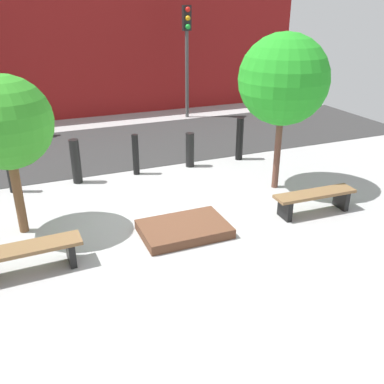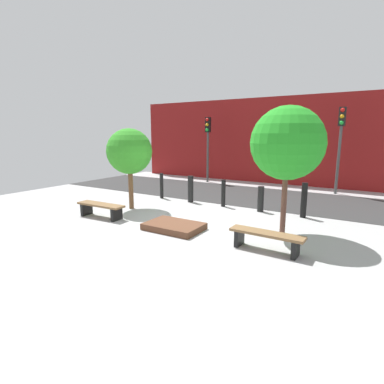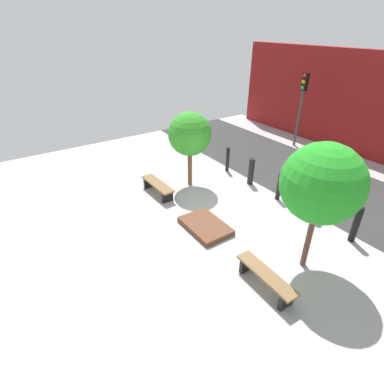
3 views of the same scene
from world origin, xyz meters
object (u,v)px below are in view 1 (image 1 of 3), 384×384
object	(u,v)px
bench_left	(26,254)
bench_right	(315,198)
tree_behind_left_bench	(5,123)
bollard_right	(190,150)
bollard_left	(76,161)
tree_behind_right_bench	(284,80)
bollard_far_right	(240,139)
traffic_light_mid_west	(187,42)
planter_bed	(184,229)
bollard_center	(136,155)
bollard_far_left	(10,170)

from	to	relation	value
bench_left	bench_right	distance (m)	5.25
tree_behind_left_bench	bollard_right	distance (m)	4.71
bollard_left	bollard_right	size ratio (longest dim) A/B	1.18
tree_behind_left_bench	tree_behind_right_bench	distance (m)	5.27
tree_behind_right_bench	bollard_right	size ratio (longest dim) A/B	3.81
bollard_far_right	traffic_light_mid_west	bearing A→B (deg)	84.80
bench_left	bench_right	size ratio (longest dim) A/B	1.00
bench_right	tree_behind_right_bench	xyz separation A→B (m)	(0.00, 1.38, 2.03)
planter_bed	bollard_center	world-z (taller)	bollard_center
bollard_far_right	tree_behind_left_bench	bearing A→B (deg)	-160.23
bench_right	bollard_right	xyz separation A→B (m)	(-1.25, 3.31, 0.12)
tree_behind_right_bench	bollard_far_left	distance (m)	6.01
planter_bed	tree_behind_right_bench	xyz separation A→B (m)	(2.63, 1.18, 2.25)
tree_behind_right_bench	bench_left	bearing A→B (deg)	-165.31
bench_right	bollard_right	size ratio (longest dim) A/B	1.94
bench_left	bollard_right	distance (m)	5.20
bollard_center	bench_left	bearing A→B (deg)	-128.40
bench_left	bollard_center	xyz separation A→B (m)	(2.63, 3.31, 0.17)
traffic_light_mid_west	tree_behind_right_bench	bearing A→B (deg)	-94.84
bollard_far_left	traffic_light_mid_west	distance (m)	7.85
bollard_right	traffic_light_mid_west	xyz separation A→B (m)	(1.81, 4.69, 2.11)
bollard_far_left	bollard_right	world-z (taller)	bollard_far_left
tree_behind_left_bench	bollard_left	distance (m)	2.73
bollard_center	bench_right	bearing A→B (deg)	-51.60
bench_right	tree_behind_left_bench	world-z (taller)	tree_behind_left_bench
bollard_left	tree_behind_left_bench	bearing A→B (deg)	-122.77
tree_behind_left_bench	bollard_left	bearing A→B (deg)	57.23
bench_left	bollard_left	distance (m)	3.55
tree_behind_right_bench	traffic_light_mid_west	distance (m)	6.66
planter_bed	tree_behind_right_bench	bearing A→B (deg)	24.14
planter_bed	bollard_right	size ratio (longest dim) A/B	1.78
planter_bed	tree_behind_left_bench	bearing A→B (deg)	155.86
tree_behind_left_bench	bollard_center	bearing A→B (deg)	36.39
bench_right	planter_bed	world-z (taller)	bench_right
bollard_right	bollard_far_right	world-z (taller)	bollard_far_right
bollard_far_right	bollard_right	bearing A→B (deg)	180.00
tree_behind_left_bench	bollard_left	world-z (taller)	tree_behind_left_bench
bollard_left	bollard_far_right	distance (m)	4.14
tree_behind_left_bench	bollard_center	distance (m)	3.59
bollard_far_left	bollard_left	world-z (taller)	bollard_far_left
bollard_right	tree_behind_right_bench	bearing A→B (deg)	-57.23
tree_behind_left_bench	bollard_far_left	distance (m)	2.43
bench_right	traffic_light_mid_west	xyz separation A→B (m)	(0.56, 8.01, 2.23)
tree_behind_left_bench	bollard_center	size ratio (longest dim) A/B	2.84
tree_behind_left_bench	tree_behind_right_bench	bearing A→B (deg)	0.00
bench_left	tree_behind_left_bench	distance (m)	2.16
bollard_far_left	bollard_center	world-z (taller)	bollard_far_left
planter_bed	traffic_light_mid_west	distance (m)	8.78
tree_behind_right_bench	bench_right	bearing A→B (deg)	-90.00
bench_left	bollard_left	xyz separation A→B (m)	(1.25, 3.31, 0.19)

